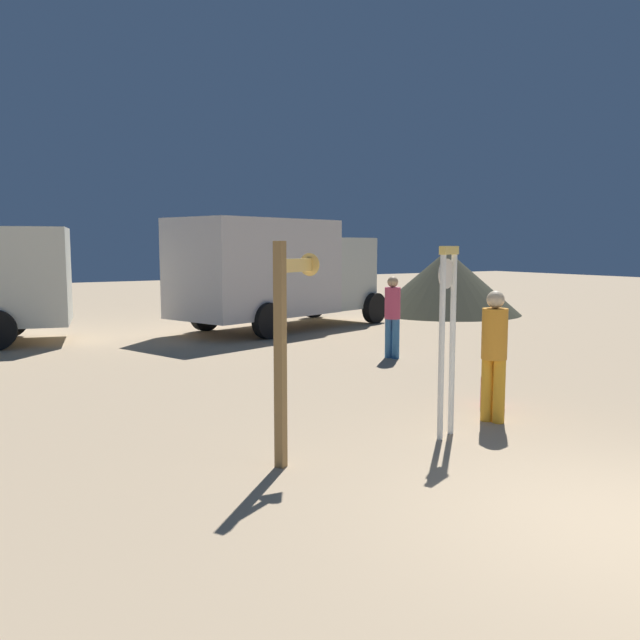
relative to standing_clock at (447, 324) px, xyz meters
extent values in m
plane|color=tan|center=(-0.42, -2.84, -1.37)|extent=(80.00, 80.00, 0.00)
cylinder|color=white|center=(-0.14, -0.06, -0.27)|extent=(0.07, 0.07, 2.20)
cylinder|color=white|center=(0.14, 0.06, -0.27)|extent=(0.07, 0.07, 2.20)
cube|color=#FCD365|center=(0.00, 0.00, 0.88)|extent=(0.39, 0.22, 0.10)
cylinder|color=silver|center=(-0.01, 0.02, 0.61)|extent=(0.34, 0.18, 0.35)
cube|color=black|center=(-0.02, 0.05, 0.61)|extent=(0.03, 0.02, 0.08)
cube|color=black|center=(-0.02, 0.05, 0.61)|extent=(0.13, 0.06, 0.06)
cube|color=olive|center=(-2.24, 0.04, -0.19)|extent=(0.14, 0.14, 2.36)
cube|color=#FFCF6A|center=(-1.95, 0.20, 0.73)|extent=(0.52, 0.33, 0.14)
cone|color=#FFCF6A|center=(-1.62, 0.39, 0.73)|extent=(0.32, 0.33, 0.25)
sphere|color=#FFEF84|center=(-2.17, 0.08, -0.78)|extent=(0.04, 0.04, 0.04)
sphere|color=#FFDB7F|center=(-2.17, 0.08, -0.07)|extent=(0.04, 0.04, 0.04)
sphere|color=#FCEF80|center=(-2.17, 0.08, 0.63)|extent=(0.04, 0.04, 0.04)
cylinder|color=orange|center=(1.02, 0.11, -0.95)|extent=(0.16, 0.16, 0.84)
cylinder|color=orange|center=(0.96, 0.26, -0.95)|extent=(0.16, 0.16, 0.84)
cylinder|color=orange|center=(0.99, 0.18, -0.20)|extent=(0.33, 0.33, 0.66)
sphere|color=#D4B790|center=(0.99, 0.18, 0.24)|extent=(0.23, 0.23, 0.23)
cube|color=#C43856|center=(1.60, 0.78, -1.15)|extent=(0.31, 0.18, 0.44)
cube|color=#B92E50|center=(1.60, 0.88, -1.22)|extent=(0.22, 0.04, 0.19)
cylinder|color=teal|center=(2.89, 4.93, -0.96)|extent=(0.15, 0.15, 0.81)
cylinder|color=teal|center=(2.96, 4.78, -0.96)|extent=(0.15, 0.15, 0.81)
cylinder|color=#CA4464|center=(2.93, 4.85, -0.23)|extent=(0.32, 0.32, 0.64)
sphere|color=tan|center=(2.93, 4.85, 0.20)|extent=(0.22, 0.22, 0.22)
cylinder|color=black|center=(-3.36, 12.43, -0.92)|extent=(0.93, 0.46, 0.90)
cube|color=silver|center=(2.39, 10.11, 0.35)|extent=(4.88, 3.59, 2.54)
cube|color=beige|center=(5.33, 11.05, 0.12)|extent=(2.31, 2.67, 2.07)
cube|color=black|center=(6.15, 11.32, 0.53)|extent=(0.61, 1.82, 0.91)
cylinder|color=black|center=(6.30, 10.10, -0.92)|extent=(0.93, 0.51, 0.90)
cylinder|color=black|center=(5.56, 12.39, -0.92)|extent=(0.93, 0.51, 0.90)
cylinder|color=black|center=(2.06, 8.74, -0.92)|extent=(0.93, 0.51, 0.90)
cylinder|color=black|center=(1.33, 11.04, -0.92)|extent=(0.93, 0.51, 0.90)
cone|color=#303122|center=(10.00, 11.06, -0.30)|extent=(4.96, 4.96, 2.15)
camera|label=1|loc=(-5.44, -5.97, 0.94)|focal=37.61mm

